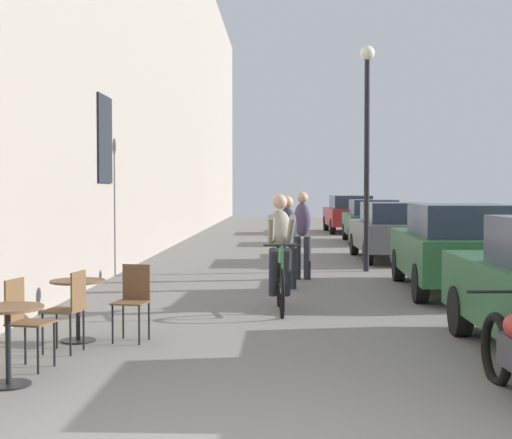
{
  "coord_description": "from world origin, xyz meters",
  "views": [
    {
      "loc": [
        0.25,
        -4.63,
        1.77
      ],
      "look_at": [
        -0.38,
        13.93,
        1.04
      ],
      "focal_mm": 52.21,
      "sensor_mm": 36.0,
      "label": 1
    }
  ],
  "objects_px": {
    "cafe_table_mid": "(78,297)",
    "parked_car_fifth": "(349,213)",
    "cyclist_on_bicycle": "(280,255)",
    "pedestrian_near": "(287,237)",
    "cafe_table_near": "(8,328)",
    "cafe_chair_mid_toward_street": "(133,297)",
    "parked_car_second": "(457,246)",
    "parked_car_third": "(392,230)",
    "cafe_chair_mid_toward_wall": "(70,305)",
    "cafe_chair_near_toward_wall": "(24,317)",
    "parked_car_fourth": "(372,220)",
    "street_lamp": "(367,129)",
    "pedestrian_mid": "(302,230)"
  },
  "relations": [
    {
      "from": "parked_car_third",
      "to": "parked_car_fourth",
      "type": "bearing_deg",
      "value": 87.75
    },
    {
      "from": "cafe_table_near",
      "to": "street_lamp",
      "type": "relative_size",
      "value": 0.15
    },
    {
      "from": "cafe_table_near",
      "to": "parked_car_third",
      "type": "distance_m",
      "value": 13.43
    },
    {
      "from": "cafe_chair_mid_toward_street",
      "to": "parked_car_third",
      "type": "xyz_separation_m",
      "value": [
        4.55,
        10.29,
        0.24
      ]
    },
    {
      "from": "parked_car_third",
      "to": "pedestrian_mid",
      "type": "bearing_deg",
      "value": -119.76
    },
    {
      "from": "cafe_chair_mid_toward_wall",
      "to": "pedestrian_near",
      "type": "relative_size",
      "value": 0.53
    },
    {
      "from": "cafe_table_near",
      "to": "parked_car_fourth",
      "type": "xyz_separation_m",
      "value": [
        5.53,
        18.69,
        0.24
      ]
    },
    {
      "from": "cafe_table_mid",
      "to": "parked_car_fifth",
      "type": "height_order",
      "value": "parked_car_fifth"
    },
    {
      "from": "cafe_table_near",
      "to": "parked_car_second",
      "type": "xyz_separation_m",
      "value": [
        5.51,
        6.38,
        0.28
      ]
    },
    {
      "from": "parked_car_second",
      "to": "parked_car_fifth",
      "type": "bearing_deg",
      "value": 90.57
    },
    {
      "from": "pedestrian_mid",
      "to": "parked_car_fourth",
      "type": "distance_m",
      "value": 10.86
    },
    {
      "from": "cafe_table_mid",
      "to": "cyclist_on_bicycle",
      "type": "relative_size",
      "value": 0.41
    },
    {
      "from": "cafe_table_mid",
      "to": "street_lamp",
      "type": "height_order",
      "value": "street_lamp"
    },
    {
      "from": "cafe_chair_near_toward_wall",
      "to": "pedestrian_near",
      "type": "distance_m",
      "value": 6.65
    },
    {
      "from": "cafe_table_mid",
      "to": "cyclist_on_bicycle",
      "type": "height_order",
      "value": "cyclist_on_bicycle"
    },
    {
      "from": "pedestrian_near",
      "to": "parked_car_second",
      "type": "relative_size",
      "value": 0.38
    },
    {
      "from": "street_lamp",
      "to": "parked_car_fifth",
      "type": "bearing_deg",
      "value": 86.21
    },
    {
      "from": "pedestrian_near",
      "to": "cafe_table_mid",
      "type": "bearing_deg",
      "value": -117.61
    },
    {
      "from": "cafe_table_near",
      "to": "cafe_chair_mid_toward_street",
      "type": "xyz_separation_m",
      "value": [
        0.73,
        2.05,
        -0.0
      ]
    },
    {
      "from": "cafe_table_mid",
      "to": "parked_car_fifth",
      "type": "relative_size",
      "value": 0.16
    },
    {
      "from": "cafe_table_near",
      "to": "pedestrian_near",
      "type": "height_order",
      "value": "pedestrian_near"
    },
    {
      "from": "parked_car_second",
      "to": "cyclist_on_bicycle",
      "type": "bearing_deg",
      "value": -146.55
    },
    {
      "from": "cyclist_on_bicycle",
      "to": "pedestrian_mid",
      "type": "bearing_deg",
      "value": 83.48
    },
    {
      "from": "cafe_table_near",
      "to": "street_lamp",
      "type": "distance_m",
      "value": 10.92
    },
    {
      "from": "pedestrian_mid",
      "to": "parked_car_second",
      "type": "xyz_separation_m",
      "value": [
        2.63,
        -1.78,
        -0.18
      ]
    },
    {
      "from": "parked_car_fourth",
      "to": "cafe_chair_near_toward_wall",
      "type": "bearing_deg",
      "value": -107.25
    },
    {
      "from": "cafe_chair_near_toward_wall",
      "to": "cafe_chair_mid_toward_wall",
      "type": "xyz_separation_m",
      "value": [
        0.24,
        0.74,
        0.0
      ]
    },
    {
      "from": "street_lamp",
      "to": "parked_car_third",
      "type": "distance_m",
      "value": 3.67
    },
    {
      "from": "street_lamp",
      "to": "parked_car_third",
      "type": "height_order",
      "value": "street_lamp"
    },
    {
      "from": "cafe_chair_mid_toward_wall",
      "to": "street_lamp",
      "type": "relative_size",
      "value": 0.18
    },
    {
      "from": "cafe_table_near",
      "to": "cafe_chair_mid_toward_street",
      "type": "distance_m",
      "value": 2.18
    },
    {
      "from": "cyclist_on_bicycle",
      "to": "parked_car_third",
      "type": "height_order",
      "value": "cyclist_on_bicycle"
    },
    {
      "from": "cafe_table_near",
      "to": "parked_car_second",
      "type": "distance_m",
      "value": 8.43
    },
    {
      "from": "parked_car_second",
      "to": "cafe_chair_near_toward_wall",
      "type": "bearing_deg",
      "value": -134.23
    },
    {
      "from": "cafe_chair_mid_toward_street",
      "to": "parked_car_fourth",
      "type": "xyz_separation_m",
      "value": [
        4.8,
        16.64,
        0.24
      ]
    },
    {
      "from": "cyclist_on_bicycle",
      "to": "parked_car_third",
      "type": "distance_m",
      "value": 8.48
    },
    {
      "from": "pedestrian_mid",
      "to": "cafe_table_near",
      "type": "bearing_deg",
      "value": -109.48
    },
    {
      "from": "cafe_table_near",
      "to": "cafe_chair_near_toward_wall",
      "type": "xyz_separation_m",
      "value": [
        -0.07,
        0.64,
        -0.0
      ]
    },
    {
      "from": "cafe_table_near",
      "to": "parked_car_fourth",
      "type": "bearing_deg",
      "value": 73.52
    },
    {
      "from": "cafe_chair_mid_toward_wall",
      "to": "cafe_chair_near_toward_wall",
      "type": "bearing_deg",
      "value": -108.0
    },
    {
      "from": "cafe_chair_near_toward_wall",
      "to": "cafe_chair_mid_toward_street",
      "type": "relative_size",
      "value": 1.0
    },
    {
      "from": "cafe_chair_mid_toward_street",
      "to": "cyclist_on_bicycle",
      "type": "xyz_separation_m",
      "value": [
        1.72,
        2.3,
        0.29
      ]
    },
    {
      "from": "cafe_chair_near_toward_wall",
      "to": "cyclist_on_bicycle",
      "type": "bearing_deg",
      "value": 55.8
    },
    {
      "from": "street_lamp",
      "to": "parked_car_fourth",
      "type": "xyz_separation_m",
      "value": [
        1.2,
        9.0,
        -2.35
      ]
    },
    {
      "from": "cafe_chair_near_toward_wall",
      "to": "street_lamp",
      "type": "distance_m",
      "value": 10.4
    },
    {
      "from": "cyclist_on_bicycle",
      "to": "pedestrian_near",
      "type": "relative_size",
      "value": 1.05
    },
    {
      "from": "pedestrian_near",
      "to": "pedestrian_mid",
      "type": "distance_m",
      "value": 1.47
    },
    {
      "from": "cafe_table_near",
      "to": "cafe_chair_mid_toward_wall",
      "type": "height_order",
      "value": "cafe_chair_mid_toward_wall"
    },
    {
      "from": "parked_car_second",
      "to": "parked_car_third",
      "type": "height_order",
      "value": "parked_car_second"
    },
    {
      "from": "pedestrian_mid",
      "to": "parked_car_fifth",
      "type": "height_order",
      "value": "pedestrian_mid"
    }
  ]
}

